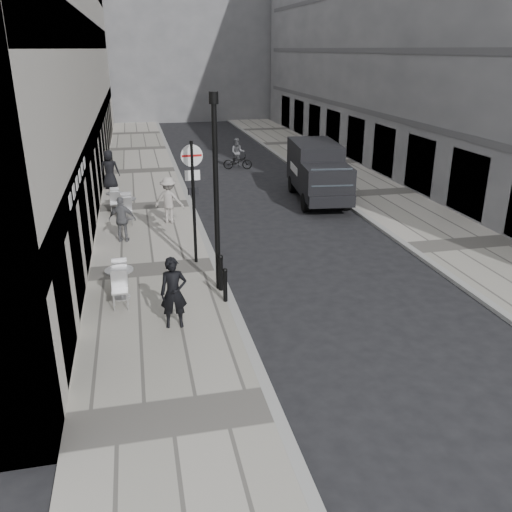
% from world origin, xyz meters
% --- Properties ---
extents(sidewalk, '(4.00, 60.00, 0.12)m').
position_xyz_m(sidewalk, '(-2.00, 18.00, 0.06)').
color(sidewalk, '#A19B92').
rests_on(sidewalk, ground).
extents(far_sidewalk, '(4.00, 60.00, 0.12)m').
position_xyz_m(far_sidewalk, '(9.00, 18.00, 0.06)').
color(far_sidewalk, '#A19B92').
rests_on(far_sidewalk, ground).
extents(building_far, '(24.00, 16.00, 22.00)m').
position_xyz_m(building_far, '(1.50, 56.00, 11.00)').
color(building_far, gray).
rests_on(building_far, ground).
extents(walking_man, '(0.69, 0.48, 1.84)m').
position_xyz_m(walking_man, '(-1.63, 6.35, 1.04)').
color(walking_man, black).
rests_on(walking_man, sidewalk).
extents(sign_post, '(0.68, 0.11, 3.97)m').
position_xyz_m(sign_post, '(-0.60, 10.66, 2.66)').
color(sign_post, black).
rests_on(sign_post, sidewalk).
extents(lamppost, '(0.25, 0.25, 5.56)m').
position_xyz_m(lamppost, '(-0.20, 8.42, 3.21)').
color(lamppost, black).
rests_on(lamppost, sidewalk).
extents(bollard_near, '(0.14, 0.14, 1.02)m').
position_xyz_m(bollard_near, '(-0.15, 8.27, 0.63)').
color(bollard_near, black).
rests_on(bollard_near, sidewalk).
extents(bollard_far, '(0.12, 0.12, 0.92)m').
position_xyz_m(bollard_far, '(-0.15, 7.51, 0.58)').
color(bollard_far, black).
rests_on(bollard_far, sidewalk).
extents(panel_van, '(2.64, 5.70, 2.60)m').
position_xyz_m(panel_van, '(5.94, 17.73, 1.46)').
color(panel_van, black).
rests_on(panel_van, ground).
extents(cyclist, '(1.78, 0.90, 1.83)m').
position_xyz_m(cyclist, '(3.60, 25.38, 0.71)').
color(cyclist, black).
rests_on(cyclist, ground).
extents(pedestrian_a, '(1.04, 0.59, 1.67)m').
position_xyz_m(pedestrian_a, '(-2.93, 13.26, 0.95)').
color(pedestrian_a, '#5D5E62').
rests_on(pedestrian_a, sidewalk).
extents(pedestrian_b, '(1.38, 1.11, 1.87)m').
position_xyz_m(pedestrian_b, '(-1.12, 15.21, 1.05)').
color(pedestrian_b, '#A29B95').
rests_on(pedestrian_b, sidewalk).
extents(pedestrian_c, '(1.03, 0.75, 1.92)m').
position_xyz_m(pedestrian_c, '(-3.60, 21.62, 1.08)').
color(pedestrian_c, black).
rests_on(pedestrian_c, sidewalk).
extents(cafe_table_near, '(0.79, 1.77, 1.01)m').
position_xyz_m(cafe_table_near, '(-2.98, 8.36, 0.63)').
color(cafe_table_near, silver).
rests_on(cafe_table_near, sidewalk).
extents(cafe_table_mid, '(0.80, 1.81, 1.03)m').
position_xyz_m(cafe_table_mid, '(-2.80, 16.01, 0.64)').
color(cafe_table_mid, '#A4A4A6').
rests_on(cafe_table_mid, sidewalk).
extents(cafe_table_far, '(0.71, 1.60, 0.91)m').
position_xyz_m(cafe_table_far, '(-3.30, 17.52, 0.58)').
color(cafe_table_far, '#BCBCBE').
rests_on(cafe_table_far, sidewalk).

